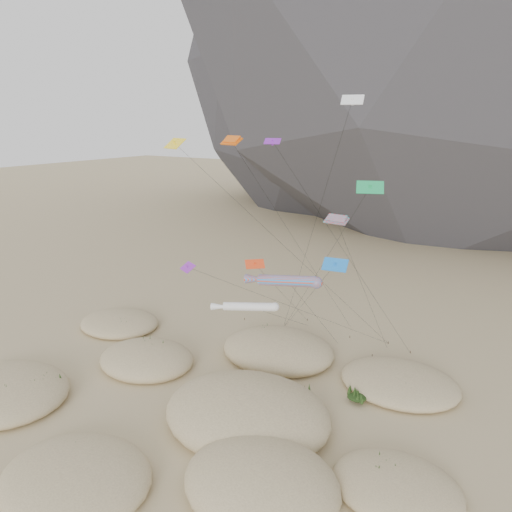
# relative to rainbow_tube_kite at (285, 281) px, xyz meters

# --- Properties ---
(ground) EXTENTS (500.00, 500.00, 0.00)m
(ground) POSITION_rel_rainbow_tube_kite_xyz_m (-3.81, -9.28, -11.62)
(ground) COLOR #CCB789
(ground) RESTS_ON ground
(dunes) EXTENTS (50.87, 37.60, 4.47)m
(dunes) POSITION_rel_rainbow_tube_kite_xyz_m (-4.62, -6.75, -10.86)
(dunes) COLOR #CCB789
(dunes) RESTS_ON ground
(dune_grass) EXTENTS (39.94, 30.53, 1.43)m
(dune_grass) POSITION_rel_rainbow_tube_kite_xyz_m (-5.65, -6.30, -10.79)
(dune_grass) COLOR black
(dune_grass) RESTS_ON ground
(kite_stakes) EXTENTS (22.22, 6.31, 0.30)m
(kite_stakes) POSITION_rel_rainbow_tube_kite_xyz_m (-2.24, 14.87, -11.47)
(kite_stakes) COLOR #3F2D1E
(kite_stakes) RESTS_ON ground
(rainbow_tube_kite) EXTENTS (8.06, 13.84, 12.52)m
(rainbow_tube_kite) POSITION_rel_rainbow_tube_kite_xyz_m (0.00, 0.00, 0.00)
(rainbow_tube_kite) COLOR red
(rainbow_tube_kite) RESTS_ON ground
(white_tube_kite) EXTENTS (6.77, 18.64, 9.29)m
(white_tube_kite) POSITION_rel_rainbow_tube_kite_xyz_m (-3.65, -1.23, -3.04)
(white_tube_kite) COLOR silver
(white_tube_kite) RESTS_ON ground
(orange_parafoil) EXTENTS (8.43, 17.81, 25.10)m
(orange_parafoil) POSITION_rel_rainbow_tube_kite_xyz_m (-7.07, 1.80, 12.66)
(orange_parafoil) COLOR #D5540B
(orange_parafoil) RESTS_ON ground
(multi_parafoil) EXTENTS (4.59, 9.98, 17.47)m
(multi_parafoil) POSITION_rel_rainbow_tube_kite_xyz_m (2.76, 5.64, 5.21)
(multi_parafoil) COLOR #FF1A25
(multi_parafoil) RESTS_ON ground
(delta_kites) EXTENTS (23.39, 19.71, 28.70)m
(delta_kites) POSITION_rel_rainbow_tube_kite_xyz_m (-2.11, 2.12, 6.95)
(delta_kites) COLOR blue
(delta_kites) RESTS_ON ground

